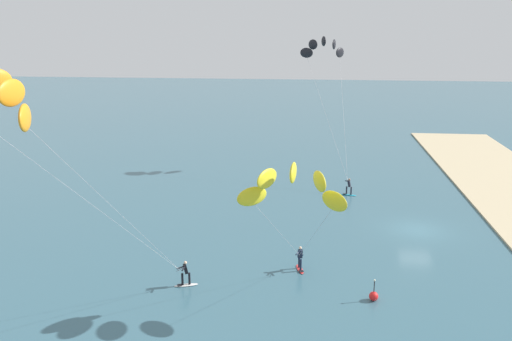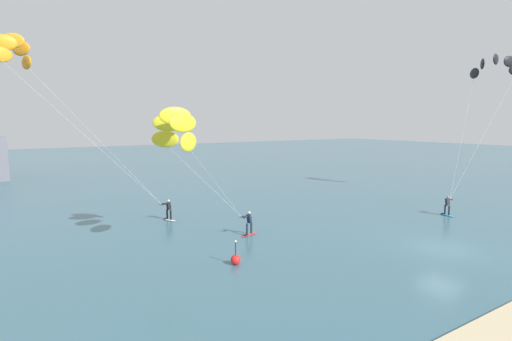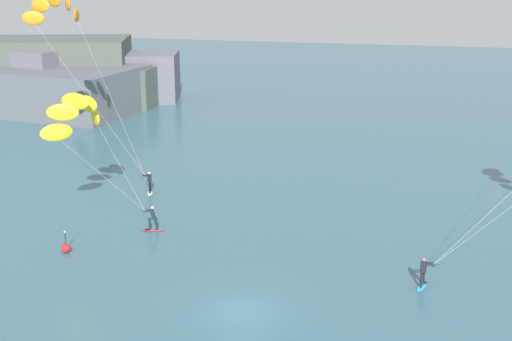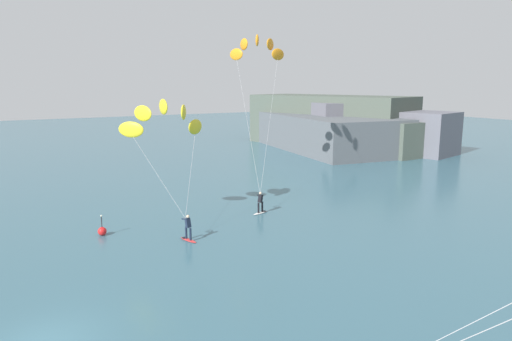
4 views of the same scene
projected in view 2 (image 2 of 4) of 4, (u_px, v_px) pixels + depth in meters
ground_plane at (442, 249)px, 24.91m from camera, size 240.00×240.00×0.00m
kitesurfer_nearshore at (494, 71)px, 40.43m from camera, size 13.25×6.10×14.64m
kitesurfer_mid_water at (20, 57)px, 29.75m from camera, size 11.87×8.66×14.29m
kitesurfer_far_out at (178, 133)px, 24.71m from camera, size 6.96×6.20×8.71m
marker_buoy at (236, 259)px, 22.13m from camera, size 0.56×0.56×1.38m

